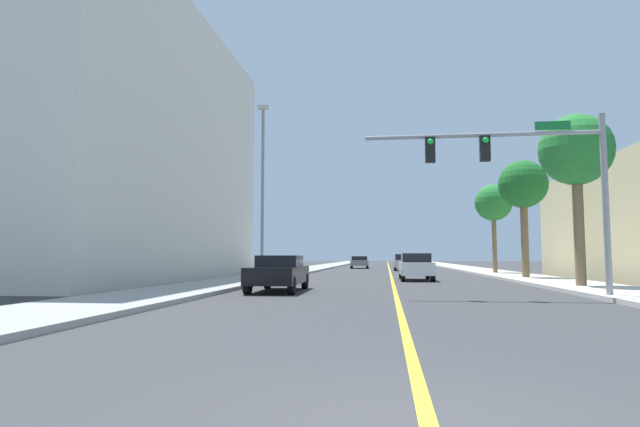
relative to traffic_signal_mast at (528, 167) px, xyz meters
The scene contains 14 objects.
ground 29.60m from the traffic_signal_mast, 98.35° to the left, with size 192.00×192.00×0.00m, color #38383A.
sidewalk_left 31.69m from the traffic_signal_mast, 112.69° to the left, with size 3.43×168.00×0.15m, color #9E9B93.
sidewalk_right 29.51m from the traffic_signal_mast, 82.89° to the left, with size 3.43×168.00×0.15m, color beige.
lane_marking_center 29.60m from the traffic_signal_mast, 98.35° to the left, with size 0.16×144.00×0.01m, color yellow.
building_left_near 23.69m from the traffic_signal_mast, 152.05° to the left, with size 11.29×23.93×15.36m, color silver.
traffic_signal_mast is the anchor object (origin of this frame).
street_lamp 14.11m from the traffic_signal_mast, 140.79° to the left, with size 0.56×0.28×9.09m.
palm_near 6.33m from the traffic_signal_mast, 57.63° to the left, with size 2.95×2.95×7.08m.
palm_mid 14.06m from the traffic_signal_mast, 76.41° to the left, with size 2.75×2.75×6.70m.
palm_far 22.29m from the traffic_signal_mast, 81.48° to the left, with size 2.69×2.69×6.46m.
car_silver 32.34m from the traffic_signal_mast, 95.12° to the left, with size 2.05×4.56×1.52m.
car_black 9.66m from the traffic_signal_mast, 164.24° to the left, with size 1.87×4.52×1.37m.
car_gray 40.61m from the traffic_signal_mast, 100.64° to the left, with size 2.11×4.67×1.32m.
car_white 13.07m from the traffic_signal_mast, 103.46° to the left, with size 1.79×4.36×1.50m.
Camera 1 is at (-0.33, -4.23, 1.35)m, focal length 29.16 mm.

